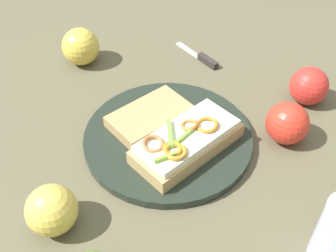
{
  "coord_description": "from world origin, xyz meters",
  "views": [
    {
      "loc": [
        0.18,
        0.48,
        0.52
      ],
      "look_at": [
        0.0,
        0.0,
        0.04
      ],
      "focal_mm": 44.24,
      "sensor_mm": 36.0,
      "label": 1
    }
  ],
  "objects_px": {
    "bread_slice_side": "(150,116)",
    "knife": "(202,58)",
    "apple_0": "(81,47)",
    "apple_4": "(287,123)",
    "plate": "(168,138)",
    "apple_3": "(52,210)",
    "apple_2": "(309,86)",
    "sandwich": "(187,141)"
  },
  "relations": [
    {
      "from": "bread_slice_side",
      "to": "apple_2",
      "type": "distance_m",
      "value": 0.31
    },
    {
      "from": "apple_3",
      "to": "knife",
      "type": "relative_size",
      "value": 0.58
    },
    {
      "from": "apple_2",
      "to": "apple_0",
      "type": "bearing_deg",
      "value": -36.44
    },
    {
      "from": "apple_2",
      "to": "knife",
      "type": "relative_size",
      "value": 0.57
    },
    {
      "from": "apple_0",
      "to": "apple_4",
      "type": "relative_size",
      "value": 1.06
    },
    {
      "from": "sandwich",
      "to": "bread_slice_side",
      "type": "xyz_separation_m",
      "value": [
        0.03,
        -0.09,
        -0.01
      ]
    },
    {
      "from": "sandwich",
      "to": "knife",
      "type": "relative_size",
      "value": 1.61
    },
    {
      "from": "bread_slice_side",
      "to": "knife",
      "type": "relative_size",
      "value": 1.11
    },
    {
      "from": "apple_2",
      "to": "knife",
      "type": "xyz_separation_m",
      "value": [
        0.13,
        -0.2,
        -0.03
      ]
    },
    {
      "from": "plate",
      "to": "apple_3",
      "type": "distance_m",
      "value": 0.24
    },
    {
      "from": "plate",
      "to": "knife",
      "type": "height_order",
      "value": "plate"
    },
    {
      "from": "sandwich",
      "to": "apple_3",
      "type": "bearing_deg",
      "value": -7.57
    },
    {
      "from": "sandwich",
      "to": "apple_2",
      "type": "distance_m",
      "value": 0.28
    },
    {
      "from": "knife",
      "to": "apple_0",
      "type": "bearing_deg",
      "value": 53.97
    },
    {
      "from": "apple_3",
      "to": "apple_4",
      "type": "bearing_deg",
      "value": -174.46
    },
    {
      "from": "apple_0",
      "to": "apple_4",
      "type": "bearing_deg",
      "value": 128.59
    },
    {
      "from": "apple_0",
      "to": "knife",
      "type": "distance_m",
      "value": 0.26
    },
    {
      "from": "apple_0",
      "to": "apple_2",
      "type": "xyz_separation_m",
      "value": [
        -0.38,
        0.28,
        -0.0
      ]
    },
    {
      "from": "bread_slice_side",
      "to": "knife",
      "type": "distance_m",
      "value": 0.24
    },
    {
      "from": "plate",
      "to": "apple_3",
      "type": "relative_size",
      "value": 3.95
    },
    {
      "from": "apple_2",
      "to": "apple_4",
      "type": "bearing_deg",
      "value": 38.62
    },
    {
      "from": "apple_4",
      "to": "knife",
      "type": "xyz_separation_m",
      "value": [
        0.04,
        -0.27,
        -0.03
      ]
    },
    {
      "from": "sandwich",
      "to": "plate",
      "type": "bearing_deg",
      "value": -92.02
    },
    {
      "from": "knife",
      "to": "bread_slice_side",
      "type": "bearing_deg",
      "value": 115.66
    },
    {
      "from": "apple_2",
      "to": "knife",
      "type": "height_order",
      "value": "apple_2"
    },
    {
      "from": "apple_4",
      "to": "apple_3",
      "type": "bearing_deg",
      "value": 5.54
    },
    {
      "from": "knife",
      "to": "sandwich",
      "type": "bearing_deg",
      "value": 133.34
    },
    {
      "from": "apple_0",
      "to": "plate",
      "type": "bearing_deg",
      "value": 107.25
    },
    {
      "from": "sandwich",
      "to": "bread_slice_side",
      "type": "bearing_deg",
      "value": -91.01
    },
    {
      "from": "apple_4",
      "to": "knife",
      "type": "bearing_deg",
      "value": -82.35
    },
    {
      "from": "sandwich",
      "to": "apple_2",
      "type": "xyz_separation_m",
      "value": [
        -0.27,
        -0.05,
        0.0
      ]
    },
    {
      "from": "apple_2",
      "to": "apple_4",
      "type": "xyz_separation_m",
      "value": [
        0.09,
        0.08,
        0.0
      ]
    },
    {
      "from": "bread_slice_side",
      "to": "sandwich",
      "type": "bearing_deg",
      "value": 91.54
    },
    {
      "from": "apple_0",
      "to": "knife",
      "type": "bearing_deg",
      "value": 161.43
    },
    {
      "from": "apple_2",
      "to": "bread_slice_side",
      "type": "bearing_deg",
      "value": -6.12
    },
    {
      "from": "sandwich",
      "to": "knife",
      "type": "distance_m",
      "value": 0.29
    },
    {
      "from": "sandwich",
      "to": "apple_0",
      "type": "relative_size",
      "value": 2.6
    },
    {
      "from": "plate",
      "to": "apple_2",
      "type": "height_order",
      "value": "apple_2"
    },
    {
      "from": "sandwich",
      "to": "apple_0",
      "type": "distance_m",
      "value": 0.35
    },
    {
      "from": "bread_slice_side",
      "to": "plate",
      "type": "bearing_deg",
      "value": 92.55
    },
    {
      "from": "bread_slice_side",
      "to": "apple_3",
      "type": "bearing_deg",
      "value": 17.48
    },
    {
      "from": "bread_slice_side",
      "to": "apple_3",
      "type": "height_order",
      "value": "apple_3"
    }
  ]
}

